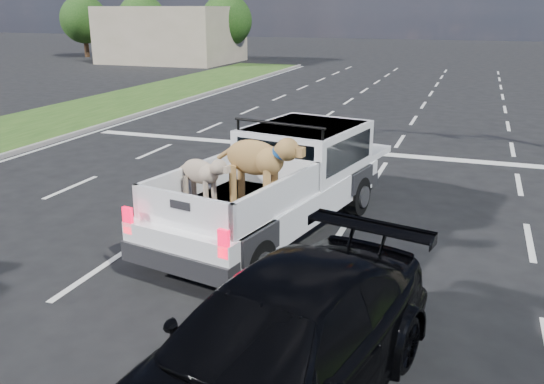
{
  "coord_description": "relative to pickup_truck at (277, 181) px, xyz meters",
  "views": [
    {
      "loc": [
        4.02,
        -7.17,
        4.23
      ],
      "look_at": [
        0.76,
        2.0,
        1.12
      ],
      "focal_mm": 38.0,
      "sensor_mm": 36.0,
      "label": 1
    }
  ],
  "objects": [
    {
      "name": "building_left",
      "position": [
        -20.54,
        33.07,
        1.16
      ],
      "size": [
        10.0,
        8.0,
        4.4
      ],
      "primitive_type": "cube",
      "color": "tan",
      "rests_on": "ground"
    },
    {
      "name": "tree_far_a",
      "position": [
        -30.54,
        35.07,
        2.25
      ],
      "size": [
        4.2,
        4.2,
        5.4
      ],
      "color": "#332114",
      "rests_on": "ground"
    },
    {
      "name": "pickup_truck",
      "position": [
        0.0,
        0.0,
        0.0
      ],
      "size": [
        3.2,
        6.14,
        2.19
      ],
      "rotation": [
        0.0,
        0.0,
        -0.2
      ],
      "color": "black",
      "rests_on": "ground"
    },
    {
      "name": "curb_left",
      "position": [
        -9.59,
        3.07,
        -0.97
      ],
      "size": [
        0.15,
        60.0,
        0.14
      ],
      "primitive_type": "cube",
      "color": "gray",
      "rests_on": "ground"
    },
    {
      "name": "tree_far_c",
      "position": [
        -16.54,
        35.07,
        2.25
      ],
      "size": [
        4.2,
        4.2,
        5.4
      ],
      "color": "#332114",
      "rests_on": "ground"
    },
    {
      "name": "road_markings",
      "position": [
        -0.54,
        3.63,
        -1.03
      ],
      "size": [
        17.75,
        60.0,
        0.01
      ],
      "color": "silver",
      "rests_on": "ground"
    },
    {
      "name": "tree_far_b",
      "position": [
        -24.54,
        35.07,
        2.25
      ],
      "size": [
        4.2,
        4.2,
        5.4
      ],
      "color": "#332114",
      "rests_on": "ground"
    },
    {
      "name": "black_coupe",
      "position": [
        1.74,
        -5.08,
        -0.29
      ],
      "size": [
        3.23,
        5.52,
        1.5
      ],
      "primitive_type": "imported",
      "rotation": [
        0.0,
        0.0,
        -0.23
      ],
      "color": "black",
      "rests_on": "ground"
    },
    {
      "name": "ground",
      "position": [
        -0.54,
        -2.93,
        -1.04
      ],
      "size": [
        160.0,
        160.0,
        0.0
      ],
      "primitive_type": "plane",
      "color": "black",
      "rests_on": "ground"
    }
  ]
}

